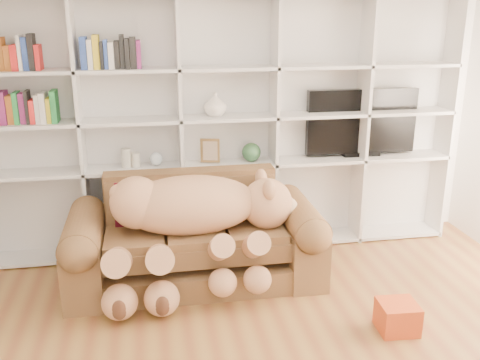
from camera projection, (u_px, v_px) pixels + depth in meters
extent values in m
cube|color=white|center=(225.00, 108.00, 5.11)|extent=(5.00, 0.02, 2.70)
cube|color=silver|center=(225.00, 124.00, 5.12)|extent=(4.40, 0.03, 2.40)
cube|color=silver|center=(81.00, 133.00, 4.76)|extent=(0.03, 0.35, 2.40)
cube|color=silver|center=(180.00, 130.00, 4.90)|extent=(0.03, 0.35, 2.40)
cube|color=silver|center=(274.00, 126.00, 5.05)|extent=(0.03, 0.35, 2.40)
cube|color=silver|center=(362.00, 123.00, 5.19)|extent=(0.03, 0.35, 2.40)
cube|color=silver|center=(445.00, 120.00, 5.34)|extent=(0.03, 0.35, 2.40)
cube|color=silver|center=(229.00, 243.00, 5.33)|extent=(4.40, 0.35, 0.03)
cube|color=silver|center=(228.00, 164.00, 5.08)|extent=(4.40, 0.35, 0.03)
cube|color=silver|center=(228.00, 117.00, 4.94)|extent=(4.40, 0.35, 0.03)
cube|color=silver|center=(227.00, 68.00, 4.81)|extent=(4.40, 0.35, 0.03)
cube|color=brown|center=(196.00, 269.00, 4.63)|extent=(2.03, 0.82, 0.21)
cube|color=brown|center=(195.00, 236.00, 4.52)|extent=(1.51, 0.68, 0.29)
cube|color=brown|center=(191.00, 198.00, 4.81)|extent=(1.51, 0.19, 0.53)
cube|color=brown|center=(86.00, 261.00, 4.43)|extent=(0.31, 0.92, 0.53)
cube|color=brown|center=(298.00, 244.00, 4.73)|extent=(0.31, 0.92, 0.53)
cylinder|color=brown|center=(83.00, 231.00, 4.35)|extent=(0.31, 0.87, 0.31)
cylinder|color=brown|center=(299.00, 217.00, 4.65)|extent=(0.31, 0.87, 0.31)
ellipsoid|color=tan|center=(190.00, 205.00, 4.39)|extent=(1.14, 0.55, 0.49)
sphere|color=tan|center=(137.00, 203.00, 4.31)|extent=(0.43, 0.43, 0.43)
sphere|color=tan|center=(267.00, 204.00, 4.51)|extent=(0.43, 0.43, 0.43)
sphere|color=beige|center=(286.00, 209.00, 4.55)|extent=(0.22, 0.22, 0.22)
sphere|color=#452819|center=(295.00, 209.00, 4.57)|extent=(0.07, 0.07, 0.07)
ellipsoid|color=tan|center=(269.00, 190.00, 4.31)|extent=(0.10, 0.17, 0.17)
ellipsoid|color=tan|center=(261.00, 178.00, 4.59)|extent=(0.10, 0.17, 0.17)
sphere|color=tan|center=(118.00, 193.00, 4.26)|extent=(0.15, 0.15, 0.15)
cylinder|color=tan|center=(219.00, 249.00, 4.21)|extent=(0.19, 0.52, 0.38)
cylinder|color=tan|center=(254.00, 246.00, 4.26)|extent=(0.19, 0.52, 0.38)
cylinder|color=tan|center=(118.00, 261.00, 4.10)|extent=(0.22, 0.61, 0.44)
cylinder|color=tan|center=(160.00, 258.00, 4.15)|extent=(0.22, 0.61, 0.44)
sphere|color=tan|center=(223.00, 283.00, 4.12)|extent=(0.23, 0.23, 0.23)
sphere|color=tan|center=(258.00, 280.00, 4.17)|extent=(0.23, 0.23, 0.23)
sphere|color=tan|center=(120.00, 301.00, 4.02)|extent=(0.27, 0.27, 0.27)
sphere|color=tan|center=(162.00, 298.00, 4.07)|extent=(0.27, 0.27, 0.27)
cube|color=#550E20|center=(140.00, 205.00, 4.57)|extent=(0.42, 0.26, 0.42)
cube|color=#C3451A|center=(397.00, 317.00, 3.91)|extent=(0.29, 0.27, 0.22)
cube|color=black|center=(361.00, 121.00, 5.24)|extent=(1.11, 0.08, 0.63)
cube|color=black|center=(359.00, 153.00, 5.34)|extent=(0.37, 0.18, 0.04)
cube|color=brown|center=(210.00, 151.00, 5.01)|extent=(0.18, 0.07, 0.23)
sphere|color=#2A5330|center=(251.00, 152.00, 5.09)|extent=(0.18, 0.18, 0.18)
cylinder|color=beige|center=(126.00, 158.00, 4.89)|extent=(0.10, 0.10, 0.18)
cylinder|color=beige|center=(136.00, 160.00, 4.91)|extent=(0.10, 0.10, 0.14)
sphere|color=silver|center=(156.00, 159.00, 4.95)|extent=(0.12, 0.12, 0.12)
imported|color=silver|center=(215.00, 104.00, 4.89)|extent=(0.27, 0.27, 0.22)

